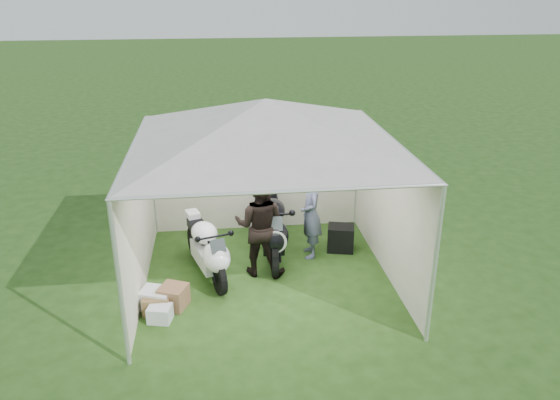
{
  "coord_description": "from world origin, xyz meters",
  "views": [
    {
      "loc": [
        -0.75,
        -7.95,
        4.63
      ],
      "look_at": [
        0.25,
        0.35,
        1.23
      ],
      "focal_mm": 35.0,
      "sensor_mm": 36.0,
      "label": 1
    }
  ],
  "objects_px": {
    "person_blue_jacket": "(311,214)",
    "crate_1": "(174,297)",
    "crate_3": "(156,304)",
    "motorcycle_black": "(273,227)",
    "canopy_tent": "(266,126)",
    "equipment_box": "(341,238)",
    "crate_2": "(160,314)",
    "crate_0": "(157,299)",
    "motorcycle_white": "(208,248)",
    "paddock_stand": "(270,226)",
    "person_dark_jacket": "(260,225)"
  },
  "relations": [
    {
      "from": "person_blue_jacket",
      "to": "motorcycle_black",
      "type": "bearing_deg",
      "value": -91.43
    },
    {
      "from": "motorcycle_black",
      "to": "crate_0",
      "type": "distance_m",
      "value": 2.42
    },
    {
      "from": "person_dark_jacket",
      "to": "crate_2",
      "type": "height_order",
      "value": "person_dark_jacket"
    },
    {
      "from": "canopy_tent",
      "to": "crate_1",
      "type": "relative_size",
      "value": 14.84
    },
    {
      "from": "motorcycle_white",
      "to": "motorcycle_black",
      "type": "height_order",
      "value": "motorcycle_black"
    },
    {
      "from": "motorcycle_black",
      "to": "equipment_box",
      "type": "xyz_separation_m",
      "value": [
        1.27,
        0.13,
        -0.36
      ]
    },
    {
      "from": "paddock_stand",
      "to": "crate_1",
      "type": "xyz_separation_m",
      "value": [
        -1.71,
        -2.39,
        0.02
      ]
    },
    {
      "from": "paddock_stand",
      "to": "crate_2",
      "type": "height_order",
      "value": "paddock_stand"
    },
    {
      "from": "motorcycle_white",
      "to": "motorcycle_black",
      "type": "xyz_separation_m",
      "value": [
        1.13,
        0.57,
        0.07
      ]
    },
    {
      "from": "motorcycle_white",
      "to": "crate_2",
      "type": "relative_size",
      "value": 5.69
    },
    {
      "from": "paddock_stand",
      "to": "crate_1",
      "type": "distance_m",
      "value": 2.94
    },
    {
      "from": "motorcycle_black",
      "to": "person_blue_jacket",
      "type": "relative_size",
      "value": 1.34
    },
    {
      "from": "canopy_tent",
      "to": "crate_3",
      "type": "xyz_separation_m",
      "value": [
        -1.75,
        -0.88,
        -2.44
      ]
    },
    {
      "from": "motorcycle_black",
      "to": "paddock_stand",
      "type": "bearing_deg",
      "value": 90.0
    },
    {
      "from": "person_blue_jacket",
      "to": "crate_0",
      "type": "height_order",
      "value": "person_blue_jacket"
    },
    {
      "from": "paddock_stand",
      "to": "crate_2",
      "type": "relative_size",
      "value": 1.23
    },
    {
      "from": "equipment_box",
      "to": "crate_2",
      "type": "relative_size",
      "value": 1.44
    },
    {
      "from": "motorcycle_white",
      "to": "crate_0",
      "type": "xyz_separation_m",
      "value": [
        -0.78,
        -0.84,
        -0.37
      ]
    },
    {
      "from": "motorcycle_white",
      "to": "motorcycle_black",
      "type": "bearing_deg",
      "value": 9.43
    },
    {
      "from": "canopy_tent",
      "to": "crate_3",
      "type": "relative_size",
      "value": 14.34
    },
    {
      "from": "motorcycle_black",
      "to": "crate_3",
      "type": "distance_m",
      "value": 2.5
    },
    {
      "from": "equipment_box",
      "to": "crate_2",
      "type": "height_order",
      "value": "equipment_box"
    },
    {
      "from": "paddock_stand",
      "to": "crate_0",
      "type": "distance_m",
      "value": 3.09
    },
    {
      "from": "crate_1",
      "to": "crate_3",
      "type": "relative_size",
      "value": 0.97
    },
    {
      "from": "person_blue_jacket",
      "to": "crate_0",
      "type": "distance_m",
      "value": 3.02
    },
    {
      "from": "paddock_stand",
      "to": "crate_0",
      "type": "height_order",
      "value": "crate_0"
    },
    {
      "from": "crate_2",
      "to": "crate_0",
      "type": "bearing_deg",
      "value": 101.52
    },
    {
      "from": "canopy_tent",
      "to": "motorcycle_white",
      "type": "bearing_deg",
      "value": 174.6
    },
    {
      "from": "motorcycle_black",
      "to": "crate_3",
      "type": "xyz_separation_m",
      "value": [
        -1.91,
        -1.54,
        -0.46
      ]
    },
    {
      "from": "motorcycle_black",
      "to": "paddock_stand",
      "type": "distance_m",
      "value": 1.07
    },
    {
      "from": "person_blue_jacket",
      "to": "equipment_box",
      "type": "relative_size",
      "value": 3.42
    },
    {
      "from": "canopy_tent",
      "to": "crate_3",
      "type": "height_order",
      "value": "canopy_tent"
    },
    {
      "from": "person_blue_jacket",
      "to": "crate_1",
      "type": "height_order",
      "value": "person_blue_jacket"
    },
    {
      "from": "person_dark_jacket",
      "to": "equipment_box",
      "type": "bearing_deg",
      "value": -140.89
    },
    {
      "from": "crate_1",
      "to": "motorcycle_black",
      "type": "bearing_deg",
      "value": 40.28
    },
    {
      "from": "person_blue_jacket",
      "to": "crate_2",
      "type": "distance_m",
      "value": 3.15
    },
    {
      "from": "crate_0",
      "to": "crate_3",
      "type": "xyz_separation_m",
      "value": [
        0.0,
        -0.13,
        -0.02
      ]
    },
    {
      "from": "canopy_tent",
      "to": "motorcycle_white",
      "type": "xyz_separation_m",
      "value": [
        -0.97,
        0.09,
        -2.05
      ]
    },
    {
      "from": "motorcycle_black",
      "to": "crate_1",
      "type": "relative_size",
      "value": 5.66
    },
    {
      "from": "canopy_tent",
      "to": "person_dark_jacket",
      "type": "xyz_separation_m",
      "value": [
        -0.11,
        0.13,
        -1.7
      ]
    },
    {
      "from": "crate_3",
      "to": "crate_1",
      "type": "bearing_deg",
      "value": 27.07
    },
    {
      "from": "motorcycle_white",
      "to": "crate_3",
      "type": "relative_size",
      "value": 4.72
    },
    {
      "from": "motorcycle_white",
      "to": "crate_3",
      "type": "xyz_separation_m",
      "value": [
        -0.78,
        -0.97,
        -0.39
      ]
    },
    {
      "from": "motorcycle_white",
      "to": "person_dark_jacket",
      "type": "xyz_separation_m",
      "value": [
        0.86,
        0.04,
        0.35
      ]
    },
    {
      "from": "crate_1",
      "to": "paddock_stand",
      "type": "bearing_deg",
      "value": 54.32
    },
    {
      "from": "motorcycle_black",
      "to": "person_dark_jacket",
      "type": "relative_size",
      "value": 1.23
    },
    {
      "from": "crate_2",
      "to": "motorcycle_black",
      "type": "bearing_deg",
      "value": 43.91
    },
    {
      "from": "motorcycle_black",
      "to": "crate_1",
      "type": "height_order",
      "value": "motorcycle_black"
    },
    {
      "from": "crate_3",
      "to": "crate_2",
      "type": "bearing_deg",
      "value": -72.45
    },
    {
      "from": "canopy_tent",
      "to": "equipment_box",
      "type": "bearing_deg",
      "value": 28.82
    }
  ]
}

